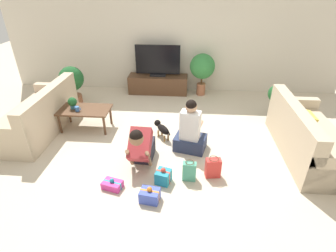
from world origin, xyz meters
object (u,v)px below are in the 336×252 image
Objects in this scene: person_kneeling at (141,146)px; gift_box_b at (150,195)px; gift_box_a at (112,185)px; gift_box_c at (163,176)px; potted_plant_corner_right at (277,97)px; potted_plant_back_right at (202,68)px; gift_bag_b at (189,171)px; tabletop_plant at (72,102)px; sofa_left at (38,117)px; person_sitting at (190,132)px; potted_plant_corner_left at (72,81)px; mug at (77,109)px; tv_console at (158,84)px; sofa_right at (307,138)px; coffee_table at (85,111)px; tv at (158,62)px; dog at (162,128)px; gift_bag_a at (213,168)px.

person_kneeling is 0.84m from gift_box_b.
gift_box_c is at bearing 13.66° from gift_box_a.
potted_plant_back_right is at bearing 144.41° from potted_plant_corner_right.
potted_plant_back_right is 4.03× the size of gift_box_c.
gift_box_c is at bearing -166.66° from gift_bag_b.
sofa_left is at bearing -165.02° from tabletop_plant.
potted_plant_corner_left is at bearing -18.82° from person_sitting.
person_sitting is 7.91× the size of mug.
person_sitting is at bearing -71.86° from tv_console.
sofa_right is 2.04× the size of coffee_table.
person_kneeling is 0.59m from gift_box_c.
person_sitting reaches higher than tv_console.
mug is (0.77, 0.06, 0.16)m from sofa_left.
gift_bag_b is (0.82, -3.32, -0.07)m from tv_console.
person_sitting reaches higher than tabletop_plant.
tv reaches higher than dog.
potted_plant_back_right is (1.09, -0.05, -0.10)m from tv.
person_kneeling is at bearing 67.01° from sofa_left.
coffee_table is 8.16× the size of mug.
dog is at bearing -7.89° from tabletop_plant.
gift_bag_b is (-1.79, -2.18, -0.29)m from potted_plant_corner_right.
dog is at bearing -155.73° from potted_plant_corner_right.
gift_box_b is 2.35× the size of mug.
tabletop_plant is at bearing -0.74° from person_sitting.
tv_console is 3.42m from gift_bag_b.
potted_plant_corner_left is 3.58m from gift_box_c.
sofa_right is 2.82× the size of potted_plant_corner_right.
gift_box_c is at bearing -41.37° from coffee_table.
dog reaches higher than gift_box_c.
mug is (-3.91, -0.91, 0.02)m from potted_plant_corner_right.
potted_plant_corner_right is at bearing 101.73° from sofa_left.
sofa_right is at bearing 85.50° from sofa_left.
sofa_right is 7.10× the size of gift_box_b.
gift_bag_b is (2.89, -1.21, -0.15)m from sofa_left.
potted_plant_back_right is 3.86m from gift_box_b.
tabletop_plant is (-2.51, -1.88, -0.16)m from potted_plant_back_right.
potted_plant_back_right is (3.16, 2.06, 0.40)m from sofa_left.
sofa_left reaches higher than gift_bag_a.
gift_bag_b is (-0.27, -3.27, -0.55)m from potted_plant_back_right.
tabletop_plant is (-0.22, 0.01, 0.17)m from coffee_table.
mug reaches higher than gift_box_b.
gift_box_a is 2.07m from tabletop_plant.
tabletop_plant is (0.50, -1.18, 0.01)m from potted_plant_corner_left.
person_sitting reaches higher than dog.
dog is 1.35m from gift_bag_a.
tv_console is 12.38× the size of mug.
tabletop_plant is at bearing -126.33° from tv.
sofa_left reaches higher than gift_box_a.
gift_box_c is 1.15× the size of tabletop_plant.
person_sitting reaches higher than gift_box_b.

